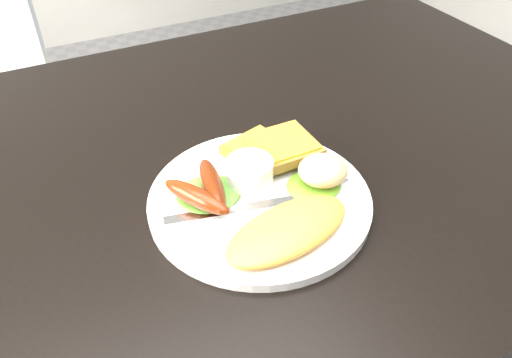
% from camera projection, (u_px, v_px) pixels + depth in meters
% --- Properties ---
extents(dining_table, '(1.20, 0.80, 0.04)m').
position_uv_depth(dining_table, '(253.00, 157.00, 0.73)').
color(dining_table, black).
rests_on(dining_table, ground).
extents(person, '(0.61, 0.52, 1.44)m').
position_uv_depth(person, '(1.00, 63.00, 0.98)').
color(person, navy).
rests_on(person, ground).
extents(plate, '(0.27, 0.27, 0.01)m').
position_uv_depth(plate, '(260.00, 200.00, 0.62)').
color(plate, white).
rests_on(plate, dining_table).
extents(lettuce_left, '(0.09, 0.08, 0.01)m').
position_uv_depth(lettuce_left, '(208.00, 194.00, 0.61)').
color(lettuce_left, '#478E36').
rests_on(lettuce_left, plate).
extents(lettuce_right, '(0.09, 0.08, 0.01)m').
position_uv_depth(lettuce_right, '(314.00, 185.00, 0.62)').
color(lettuce_right, '#6CA529').
rests_on(lettuce_right, plate).
extents(omelette, '(0.17, 0.10, 0.02)m').
position_uv_depth(omelette, '(288.00, 230.00, 0.55)').
color(omelette, orange).
rests_on(omelette, plate).
extents(sausage_a, '(0.07, 0.10, 0.02)m').
position_uv_depth(sausage_a, '(196.00, 197.00, 0.58)').
color(sausage_a, '#6E1D04').
rests_on(sausage_a, lettuce_left).
extents(sausage_b, '(0.04, 0.11, 0.03)m').
position_uv_depth(sausage_b, '(212.00, 186.00, 0.60)').
color(sausage_b, '#5A3210').
rests_on(sausage_b, lettuce_left).
extents(ramekin, '(0.06, 0.06, 0.03)m').
position_uv_depth(ramekin, '(250.00, 173.00, 0.62)').
color(ramekin, white).
rests_on(ramekin, plate).
extents(toast_a, '(0.10, 0.10, 0.01)m').
position_uv_depth(toast_a, '(259.00, 151.00, 0.67)').
color(toast_a, brown).
rests_on(toast_a, plate).
extents(toast_b, '(0.08, 0.08, 0.01)m').
position_uv_depth(toast_b, '(284.00, 146.00, 0.66)').
color(toast_b, olive).
rests_on(toast_b, toast_a).
extents(potato_salad, '(0.08, 0.07, 0.03)m').
position_uv_depth(potato_salad, '(323.00, 170.00, 0.61)').
color(potato_salad, beige).
rests_on(potato_salad, lettuce_right).
extents(fork, '(0.17, 0.05, 0.00)m').
position_uv_depth(fork, '(238.00, 210.00, 0.59)').
color(fork, '#ADAFB7').
rests_on(fork, plate).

